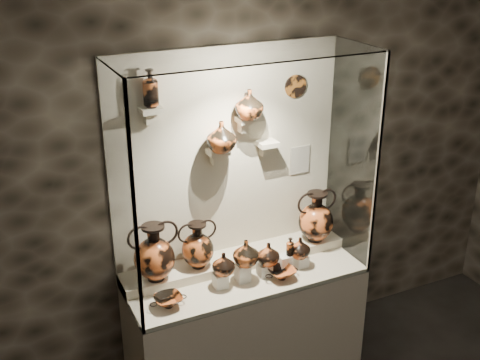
% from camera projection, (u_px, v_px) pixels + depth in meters
% --- Properties ---
extents(wall_back, '(5.00, 0.02, 3.20)m').
position_uv_depth(wall_back, '(226.00, 159.00, 4.22)').
color(wall_back, black).
rests_on(wall_back, ground).
extents(plinth, '(1.70, 0.60, 0.80)m').
position_uv_depth(plinth, '(246.00, 325.00, 4.42)').
color(plinth, '#C1B59B').
rests_on(plinth, floor).
extents(front_tier, '(1.68, 0.58, 0.03)m').
position_uv_depth(front_tier, '(246.00, 277.00, 4.26)').
color(front_tier, beige).
rests_on(front_tier, plinth).
extents(rear_tier, '(1.70, 0.25, 0.10)m').
position_uv_depth(rear_tier, '(235.00, 261.00, 4.39)').
color(rear_tier, beige).
rests_on(rear_tier, plinth).
extents(back_panel, '(1.70, 0.03, 1.60)m').
position_uv_depth(back_panel, '(227.00, 160.00, 4.22)').
color(back_panel, '#C1B59B').
rests_on(back_panel, plinth).
extents(glass_front, '(1.70, 0.01, 1.60)m').
position_uv_depth(glass_front, '(267.00, 192.00, 3.71)').
color(glass_front, white).
rests_on(glass_front, plinth).
extents(glass_left, '(0.01, 0.60, 1.60)m').
position_uv_depth(glass_left, '(120.00, 198.00, 3.62)').
color(glass_left, white).
rests_on(glass_left, plinth).
extents(glass_right, '(0.01, 0.60, 1.60)m').
position_uv_depth(glass_right, '(353.00, 156.00, 4.29)').
color(glass_right, white).
rests_on(glass_right, plinth).
extents(glass_top, '(1.70, 0.60, 0.01)m').
position_uv_depth(glass_top, '(247.00, 54.00, 3.64)').
color(glass_top, white).
rests_on(glass_top, back_panel).
extents(frame_post_left, '(0.02, 0.02, 1.60)m').
position_uv_depth(frame_post_left, '(135.00, 217.00, 3.38)').
color(frame_post_left, gray).
rests_on(frame_post_left, plinth).
extents(frame_post_right, '(0.02, 0.02, 1.60)m').
position_uv_depth(frame_post_right, '(377.00, 169.00, 4.05)').
color(frame_post_right, gray).
rests_on(frame_post_right, plinth).
extents(pedestal_a, '(0.09, 0.09, 0.10)m').
position_uv_depth(pedestal_a, '(220.00, 280.00, 4.11)').
color(pedestal_a, silver).
rests_on(pedestal_a, front_tier).
extents(pedestal_b, '(0.09, 0.09, 0.13)m').
position_uv_depth(pedestal_b, '(243.00, 272.00, 4.17)').
color(pedestal_b, silver).
rests_on(pedestal_b, front_tier).
extents(pedestal_c, '(0.09, 0.09, 0.09)m').
position_uv_depth(pedestal_c, '(264.00, 269.00, 4.25)').
color(pedestal_c, silver).
rests_on(pedestal_c, front_tier).
extents(pedestal_d, '(0.09, 0.09, 0.12)m').
position_uv_depth(pedestal_d, '(284.00, 262.00, 4.30)').
color(pedestal_d, silver).
rests_on(pedestal_d, front_tier).
extents(pedestal_e, '(0.09, 0.09, 0.08)m').
position_uv_depth(pedestal_e, '(301.00, 261.00, 4.37)').
color(pedestal_e, silver).
rests_on(pedestal_e, front_tier).
extents(bracket_ul, '(0.14, 0.12, 0.04)m').
position_uv_depth(bracket_ul, '(151.00, 110.00, 3.76)').
color(bracket_ul, '#C1B59B').
rests_on(bracket_ul, back_panel).
extents(bracket_ca, '(0.14, 0.12, 0.04)m').
position_uv_depth(bracket_ca, '(218.00, 152.00, 4.08)').
color(bracket_ca, '#C1B59B').
rests_on(bracket_ca, back_panel).
extents(bracket_cb, '(0.10, 0.12, 0.04)m').
position_uv_depth(bracket_cb, '(244.00, 120.00, 4.08)').
color(bracket_cb, '#C1B59B').
rests_on(bracket_cb, back_panel).
extents(bracket_cc, '(0.14, 0.12, 0.04)m').
position_uv_depth(bracket_cc, '(267.00, 144.00, 4.23)').
color(bracket_cc, '#C1B59B').
rests_on(bracket_cc, back_panel).
extents(amphora_left, '(0.36, 0.36, 0.41)m').
position_uv_depth(amphora_left, '(154.00, 252.00, 4.01)').
color(amphora_left, '#CC5A27').
rests_on(amphora_left, rear_tier).
extents(amphora_mid, '(0.36, 0.36, 0.34)m').
position_uv_depth(amphora_mid, '(197.00, 245.00, 4.17)').
color(amphora_mid, '#C25522').
rests_on(amphora_mid, rear_tier).
extents(amphora_right, '(0.40, 0.40, 0.40)m').
position_uv_depth(amphora_right, '(316.00, 216.00, 4.52)').
color(amphora_right, '#CC5A27').
rests_on(amphora_right, rear_tier).
extents(jug_a, '(0.18, 0.18, 0.16)m').
position_uv_depth(jug_a, '(223.00, 264.00, 4.05)').
color(jug_a, '#CC5A27').
rests_on(jug_a, pedestal_a).
extents(jug_b, '(0.21, 0.21, 0.19)m').
position_uv_depth(jug_b, '(246.00, 253.00, 4.10)').
color(jug_b, '#C25522').
rests_on(jug_b, pedestal_b).
extents(jug_c, '(0.20, 0.20, 0.17)m').
position_uv_depth(jug_c, '(268.00, 254.00, 4.19)').
color(jug_c, '#CC5A27').
rests_on(jug_c, pedestal_c).
extents(jug_e, '(0.17, 0.17, 0.16)m').
position_uv_depth(jug_e, '(300.00, 248.00, 4.30)').
color(jug_e, '#CC5A27').
rests_on(jug_e, pedestal_e).
extents(lekythos_small, '(0.08, 0.08, 0.15)m').
position_uv_depth(lekythos_small, '(290.00, 246.00, 4.25)').
color(lekythos_small, '#C25522').
rests_on(lekythos_small, pedestal_d).
extents(kylix_left, '(0.29, 0.27, 0.09)m').
position_uv_depth(kylix_left, '(168.00, 300.00, 3.89)').
color(kylix_left, '#C25522').
rests_on(kylix_left, front_tier).
extents(kylix_right, '(0.28, 0.25, 0.10)m').
position_uv_depth(kylix_right, '(282.00, 273.00, 4.20)').
color(kylix_right, '#CC5A27').
rests_on(kylix_right, front_tier).
extents(lekythos_tall, '(0.13, 0.13, 0.27)m').
position_uv_depth(lekythos_tall, '(150.00, 86.00, 3.70)').
color(lekythos_tall, '#CC5A27').
rests_on(lekythos_tall, bracket_ul).
extents(ovoid_vase_a, '(0.20, 0.20, 0.21)m').
position_uv_depth(ovoid_vase_a, '(221.00, 137.00, 3.99)').
color(ovoid_vase_a, '#C25522').
rests_on(ovoid_vase_a, bracket_ca).
extents(ovoid_vase_b, '(0.22, 0.22, 0.20)m').
position_uv_depth(ovoid_vase_b, '(249.00, 104.00, 4.00)').
color(ovoid_vase_b, '#C25522').
rests_on(ovoid_vase_b, bracket_cb).
extents(wall_plate, '(0.16, 0.02, 0.16)m').
position_uv_depth(wall_plate, '(295.00, 86.00, 4.22)').
color(wall_plate, '#99551E').
rests_on(wall_plate, back_panel).
extents(info_placard, '(0.16, 0.01, 0.21)m').
position_uv_depth(info_placard, '(300.00, 160.00, 4.47)').
color(info_placard, beige).
rests_on(info_placard, back_panel).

